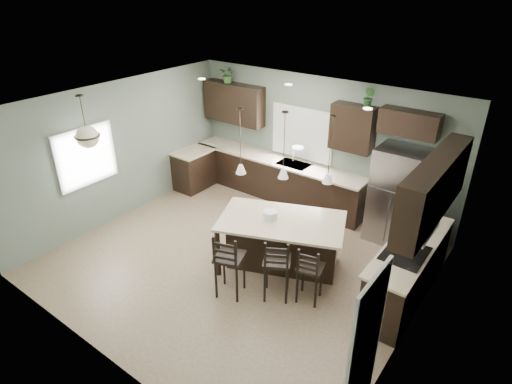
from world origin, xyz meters
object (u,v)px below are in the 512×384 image
object	(u,v)px
bar_stool_center	(277,267)
plant_back_left	(228,74)
kitchen_island	(281,243)
bar_stool_right	(310,273)
serving_dish	(270,215)
refrigerator	(397,196)
bar_stool_left	(230,264)

from	to	relation	value
bar_stool_center	plant_back_left	xyz separation A→B (m)	(-3.34, 2.92, 2.03)
kitchen_island	bar_stool_right	bearing A→B (deg)	-51.24
plant_back_left	serving_dish	bearing A→B (deg)	-39.60
serving_dish	bar_stool_right	distance (m)	1.21
refrigerator	bar_stool_left	distance (m)	3.45
kitchen_island	serving_dish	bearing A→B (deg)	180.00
bar_stool_left	bar_stool_center	xyz separation A→B (m)	(0.62, 0.38, -0.02)
kitchen_island	bar_stool_center	world-z (taller)	bar_stool_center
refrigerator	plant_back_left	world-z (taller)	plant_back_left
refrigerator	serving_dish	xyz separation A→B (m)	(-1.42, -2.08, 0.07)
bar_stool_left	plant_back_left	bearing A→B (deg)	110.33
bar_stool_center	bar_stool_right	xyz separation A→B (m)	(0.46, 0.24, -0.05)
kitchen_island	bar_stool_left	distance (m)	1.12
bar_stool_center	bar_stool_right	size ratio (longest dim) A/B	1.10
kitchen_island	plant_back_left	bearing A→B (deg)	121.19
bar_stool_right	plant_back_left	bearing A→B (deg)	131.37
serving_dish	bar_stool_center	xyz separation A→B (m)	(0.58, -0.64, -0.43)
plant_back_left	bar_stool_center	bearing A→B (deg)	-41.18
kitchen_island	serving_dish	xyz separation A→B (m)	(-0.19, -0.07, 0.53)
refrigerator	bar_stool_right	distance (m)	2.55
refrigerator	bar_stool_center	world-z (taller)	refrigerator
bar_stool_center	kitchen_island	bearing A→B (deg)	89.26
bar_stool_center	plant_back_left	distance (m)	4.88
serving_dish	plant_back_left	xyz separation A→B (m)	(-2.76, 2.28, 1.60)
serving_dish	refrigerator	bearing A→B (deg)	55.67
kitchen_island	bar_stool_right	size ratio (longest dim) A/B	2.04
bar_stool_left	plant_back_left	distance (m)	4.73
plant_back_left	bar_stool_right	bearing A→B (deg)	-35.28
bar_stool_center	plant_back_left	size ratio (longest dim) A/B	2.88
bar_stool_right	plant_back_left	distance (m)	5.09
serving_dish	kitchen_island	bearing A→B (deg)	21.95
refrigerator	plant_back_left	xyz separation A→B (m)	(-4.18, 0.20, 1.67)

